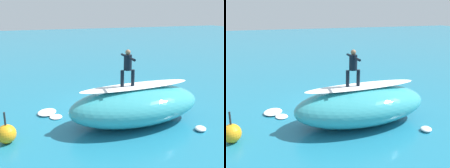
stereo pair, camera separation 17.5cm
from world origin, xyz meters
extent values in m
plane|color=teal|center=(0.00, 0.00, 0.00)|extent=(120.00, 120.00, 0.00)
ellipsoid|color=teal|center=(-0.16, 2.59, 0.86)|extent=(6.37, 3.30, 1.72)
ellipsoid|color=white|center=(-0.16, 2.59, 1.76)|extent=(5.36, 1.25, 0.08)
ellipsoid|color=#33B2D1|center=(0.30, 2.61, 1.75)|extent=(2.03, 0.61, 0.07)
cylinder|color=black|center=(0.54, 2.59, 2.15)|extent=(0.16, 0.16, 0.74)
cylinder|color=black|center=(0.05, 2.62, 2.15)|extent=(0.16, 0.16, 0.74)
cylinder|color=black|center=(0.30, 2.61, 2.86)|extent=(0.38, 0.38, 0.67)
sphere|color=#936B4C|center=(0.30, 2.61, 3.30)|extent=(0.23, 0.23, 0.23)
cylinder|color=black|center=(0.33, 3.08, 3.09)|extent=(0.15, 0.60, 0.11)
cylinder|color=black|center=(0.26, 2.13, 3.09)|extent=(0.15, 0.60, 0.11)
ellipsoid|color=silver|center=(0.10, -1.59, 0.05)|extent=(2.48, 1.37, 0.09)
cylinder|color=black|center=(0.10, -1.59, 0.23)|extent=(0.86, 0.55, 0.29)
sphere|color=tan|center=(-0.37, -1.76, 0.29)|extent=(0.20, 0.20, 0.20)
cylinder|color=black|center=(0.76, -1.25, 0.15)|extent=(0.68, 0.36, 0.13)
cylinder|color=black|center=(0.82, -1.41, 0.15)|extent=(0.68, 0.36, 0.13)
sphere|color=orange|center=(5.42, 2.51, 0.38)|extent=(0.75, 0.75, 0.75)
cylinder|color=#262626|center=(5.42, 2.51, 1.01)|extent=(0.08, 0.08, 0.53)
ellipsoid|color=white|center=(3.19, 0.67, 0.04)|extent=(0.69, 0.77, 0.08)
ellipsoid|color=white|center=(-2.38, 4.42, 0.09)|extent=(0.71, 0.73, 0.18)
ellipsoid|color=white|center=(3.52, 0.00, 0.08)|extent=(1.31, 1.37, 0.15)
camera|label=1|loc=(5.09, 12.83, 5.04)|focal=42.73mm
camera|label=2|loc=(4.92, 12.90, 5.04)|focal=42.73mm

